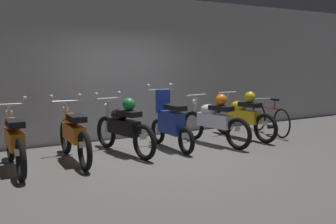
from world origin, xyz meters
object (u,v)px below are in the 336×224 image
object	(u,v)px
motorbike_slot_1	(74,134)
motorbike_slot_2	(123,126)
motorbike_slot_4	(214,120)
motorbike_slot_0	(14,140)
motorbike_slot_5	(243,115)
bicycle	(270,119)
motorbike_slot_3	(170,123)

from	to	relation	value
motorbike_slot_1	motorbike_slot_2	xyz separation A→B (m)	(0.98, 0.08, 0.04)
motorbike_slot_1	motorbike_slot_4	world-z (taller)	motorbike_slot_1
motorbike_slot_0	motorbike_slot_2	xyz separation A→B (m)	(1.97, 0.13, 0.04)
motorbike_slot_1	motorbike_slot_5	world-z (taller)	motorbike_slot_1
motorbike_slot_4	motorbike_slot_1	bearing A→B (deg)	177.27
motorbike_slot_2	bicycle	world-z (taller)	motorbike_slot_2
motorbike_slot_0	motorbike_slot_5	world-z (taller)	motorbike_slot_0
motorbike_slot_1	bicycle	distance (m)	4.84
motorbike_slot_2	bicycle	xyz separation A→B (m)	(3.85, 0.06, -0.17)
motorbike_slot_1	motorbike_slot_3	distance (m)	1.97
motorbike_slot_1	motorbike_slot_5	distance (m)	3.94
motorbike_slot_1	motorbike_slot_5	size ratio (longest dim) A/B	1.00
motorbike_slot_1	motorbike_slot_3	xyz separation A→B (m)	(1.97, 0.01, 0.04)
motorbike_slot_3	motorbike_slot_5	size ratio (longest dim) A/B	0.86
motorbike_slot_4	bicycle	distance (m)	1.91
motorbike_slot_4	motorbike_slot_2	bearing A→B (deg)	173.54
motorbike_slot_5	motorbike_slot_2	bearing A→B (deg)	179.71
motorbike_slot_2	motorbike_slot_0	bearing A→B (deg)	-176.20
motorbike_slot_0	motorbike_slot_3	bearing A→B (deg)	1.18
motorbike_slot_2	motorbike_slot_3	xyz separation A→B (m)	(0.99, -0.07, -0.00)
bicycle	motorbike_slot_2	bearing A→B (deg)	-179.11
motorbike_slot_0	bicycle	size ratio (longest dim) A/B	1.16
motorbike_slot_0	motorbike_slot_1	world-z (taller)	same
motorbike_slot_0	motorbike_slot_2	distance (m)	1.97
motorbike_slot_0	motorbike_slot_2	bearing A→B (deg)	3.80
motorbike_slot_1	motorbike_slot_4	bearing A→B (deg)	-2.73
motorbike_slot_3	motorbike_slot_4	size ratio (longest dim) A/B	0.87
motorbike_slot_0	motorbike_slot_1	xyz separation A→B (m)	(0.99, 0.05, 0.00)
motorbike_slot_4	bicycle	xyz separation A→B (m)	(1.88, 0.28, -0.16)
motorbike_slot_3	motorbike_slot_1	bearing A→B (deg)	-179.63
bicycle	motorbike_slot_0	bearing A→B (deg)	-178.13
motorbike_slot_3	motorbike_slot_4	distance (m)	0.99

